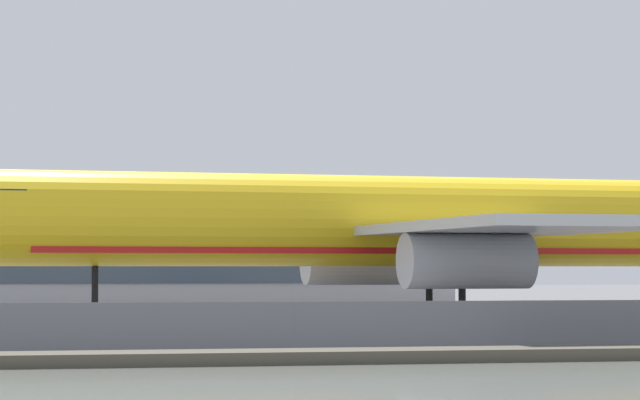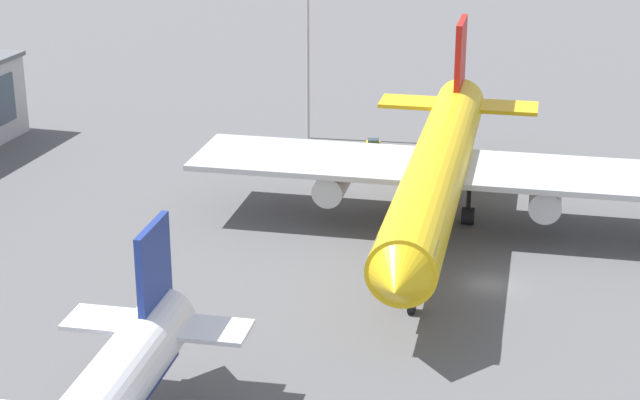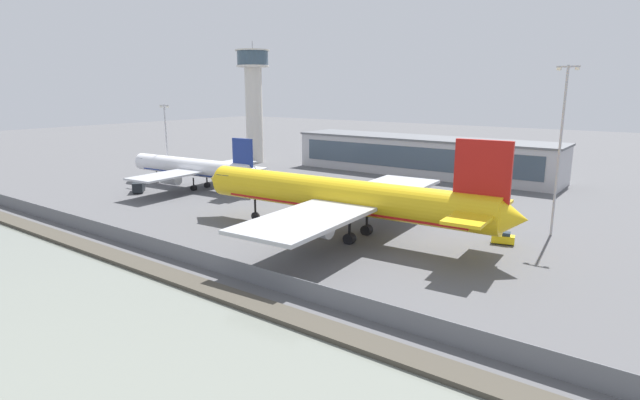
# 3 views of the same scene
# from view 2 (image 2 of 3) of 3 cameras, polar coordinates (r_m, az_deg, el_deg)

# --- Properties ---
(ground_plane) EXTENTS (500.00, 500.00, 0.00)m
(ground_plane) POSITION_cam_2_polar(r_m,az_deg,el_deg) (89.15, 9.04, -4.48)
(ground_plane) COLOR #565659
(cargo_jet_yellow) EXTENTS (54.54, 46.76, 16.08)m
(cargo_jet_yellow) POSITION_cam_2_polar(r_m,az_deg,el_deg) (97.58, 6.33, 1.71)
(cargo_jet_yellow) COLOR yellow
(cargo_jet_yellow) RESTS_ON ground
(baggage_tug) EXTENTS (3.50, 2.34, 1.80)m
(baggage_tug) POSITION_cam_2_polar(r_m,az_deg,el_deg) (120.77, 2.87, 2.76)
(baggage_tug) COLOR yellow
(baggage_tug) RESTS_ON ground
(apron_light_mast_apron_west) EXTENTS (3.20, 0.40, 25.64)m
(apron_light_mast_apron_west) POSITION_cam_2_polar(r_m,az_deg,el_deg) (124.11, -0.66, 9.59)
(apron_light_mast_apron_west) COLOR #A8A8AD
(apron_light_mast_apron_west) RESTS_ON ground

